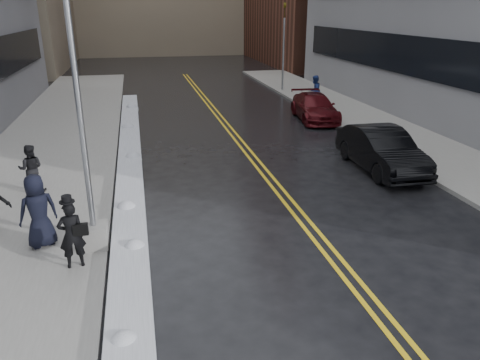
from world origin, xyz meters
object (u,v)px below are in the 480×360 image
traffic_signal (284,44)px  car_black (381,150)px  lamppost (85,157)px  fire_hydrant (383,130)px  car_maroon (315,107)px  pedestrian_b (31,169)px  pedestrian_east (315,91)px  pedestrian_c (38,211)px  pedestrian_fedora (72,235)px

traffic_signal → car_black: size_ratio=1.23×
lamppost → car_black: size_ratio=1.56×
fire_hydrant → car_maroon: size_ratio=0.15×
fire_hydrant → car_black: 4.28m
pedestrian_b → pedestrian_east: bearing=-142.1°
lamppost → pedestrian_b: size_ratio=4.77×
pedestrian_c → car_maroon: size_ratio=0.40×
pedestrian_fedora → lamppost: bearing=-125.3°
lamppost → car_maroon: (10.80, 12.87, -1.84)m
traffic_signal → pedestrian_b: 22.68m
traffic_signal → pedestrian_fedora: traffic_signal is taller
pedestrian_b → pedestrian_east: pedestrian_east is taller
lamppost → pedestrian_fedora: (-0.40, -0.89, -1.57)m
fire_hydrant → car_black: car_black is taller
lamppost → car_black: 11.18m
fire_hydrant → pedestrian_east: size_ratio=0.40×
fire_hydrant → pedestrian_east: bearing=92.5°
traffic_signal → pedestrian_east: 6.49m
car_black → fire_hydrant: bearing=61.2°
pedestrian_fedora → car_maroon: 17.74m
pedestrian_c → pedestrian_east: (13.26, 15.59, -0.04)m
traffic_signal → pedestrian_c: traffic_signal is taller
lamppost → car_maroon: lamppost is taller
pedestrian_fedora → car_maroon: pedestrian_fedora is taller
pedestrian_b → car_maroon: 15.57m
lamppost → fire_hydrant: (12.30, 8.00, -1.98)m
pedestrian_fedora → car_maroon: (11.20, 13.76, -0.26)m
fire_hydrant → pedestrian_fedora: size_ratio=0.45×
pedestrian_c → car_maroon: 17.42m
fire_hydrant → car_maroon: car_maroon is taller
pedestrian_east → car_black: pedestrian_east is taller
pedestrian_b → car_black: 12.40m
car_black → pedestrian_c: bearing=-160.0°
lamppost → pedestrian_b: (-2.23, 4.34, -1.58)m
fire_hydrant → pedestrian_b: bearing=-165.9°
lamppost → pedestrian_c: (-1.31, 0.36, -1.43)m
lamppost → traffic_signal: size_ratio=1.27×
pedestrian_b → pedestrian_c: (0.92, -3.99, 0.15)m
pedestrian_fedora → pedestrian_east: size_ratio=0.89×
lamppost → pedestrian_fedora: 1.85m
pedestrian_b → lamppost: bearing=115.7°
traffic_signal → pedestrian_fedora: (-12.20, -22.89, -2.44)m
fire_hydrant → pedestrian_east: pedestrian_east is taller
pedestrian_c → car_maroon: pedestrian_c is taller
car_black → car_maroon: bearing=86.9°
pedestrian_b → car_black: size_ratio=0.33×
fire_hydrant → lamppost: bearing=-147.0°
pedestrian_c → car_black: bearing=174.6°
traffic_signal → pedestrian_east: (0.15, -6.05, -2.34)m
pedestrian_fedora → car_maroon: bearing=-140.3°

